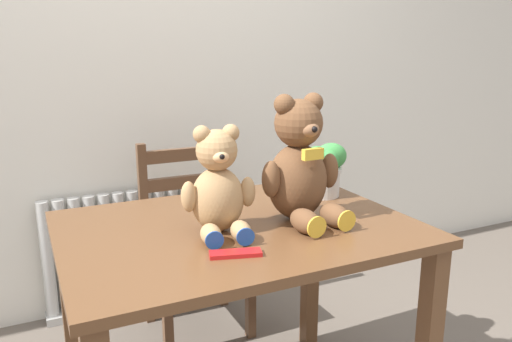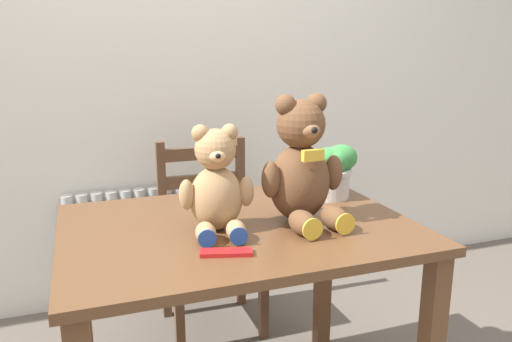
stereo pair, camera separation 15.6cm
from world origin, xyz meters
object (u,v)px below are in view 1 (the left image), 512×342
Objects in this scene: wooden_chair_behind at (193,238)px; potted_plant at (322,167)px; teddy_bear_right at (300,167)px; teddy_bear_left at (218,187)px; chocolate_bar at (236,254)px.

potted_plant reaches higher than wooden_chair_behind.
wooden_chair_behind is 0.93m from teddy_bear_right.
wooden_chair_behind is at bearing -93.76° from teddy_bear_left.
wooden_chair_behind is 6.32× the size of chocolate_bar.
chocolate_bar is at bearing 78.65° from wooden_chair_behind.
chocolate_bar is (-0.19, -0.97, 0.33)m from wooden_chair_behind.
potted_plant is 0.67m from chocolate_bar.
wooden_chair_behind reaches higher than chocolate_bar.
potted_plant is at bearing -149.80° from teddy_bear_left.
teddy_bear_left reaches higher than wooden_chair_behind.
potted_plant is (0.50, 0.20, -0.03)m from teddy_bear_left.
wooden_chair_behind is 2.72× the size of teddy_bear_left.
wooden_chair_behind is at bearing 78.65° from chocolate_bar.
teddy_bear_left is 1.64× the size of potted_plant.
teddy_bear_left is 0.29m from teddy_bear_right.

